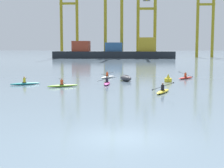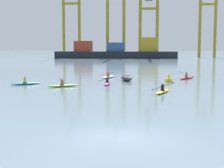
% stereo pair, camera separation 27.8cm
% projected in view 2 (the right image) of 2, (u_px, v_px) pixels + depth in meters
% --- Properties ---
extents(ground_plane, '(800.00, 800.00, 0.00)m').
position_uv_depth(ground_plane, '(119.00, 138.00, 15.53)').
color(ground_plane, slate).
extents(container_barge, '(45.42, 8.70, 7.78)m').
position_uv_depth(container_barge, '(117.00, 52.00, 125.83)').
color(container_barge, '#1E2328').
rests_on(container_barge, ground).
extents(gantry_crane_west, '(7.88, 21.24, 36.88)m').
position_uv_depth(gantry_crane_west, '(71.00, 13.00, 138.18)').
color(gantry_crane_west, olive).
rests_on(gantry_crane_west, ground).
extents(gantry_crane_west_mid, '(7.67, 17.54, 38.87)m').
position_uv_depth(gantry_crane_west_mid, '(116.00, 10.00, 129.88)').
color(gantry_crane_west_mid, olive).
rests_on(gantry_crane_west_mid, ground).
extents(gantry_crane_east_mid, '(7.88, 19.45, 32.60)m').
position_uv_depth(gantry_crane_east_mid, '(149.00, 17.00, 129.84)').
color(gantry_crane_east_mid, olive).
rests_on(gantry_crane_east_mid, ground).
extents(gantry_crane_east, '(7.48, 18.58, 33.63)m').
position_uv_depth(gantry_crane_east, '(208.00, 15.00, 136.02)').
color(gantry_crane_east, olive).
rests_on(gantry_crane_east, ground).
extents(capsized_dinghy, '(2.01, 2.82, 0.76)m').
position_uv_depth(capsized_dinghy, '(126.00, 78.00, 41.45)').
color(capsized_dinghy, '#38383D').
rests_on(capsized_dinghy, ground).
extents(channel_buoy, '(0.90, 0.90, 1.00)m').
position_uv_depth(channel_buoy, '(169.00, 79.00, 40.25)').
color(channel_buoy, yellow).
rests_on(channel_buoy, ground).
extents(kayak_red, '(2.64, 2.99, 0.95)m').
position_uv_depth(kayak_red, '(187.00, 78.00, 44.14)').
color(kayak_red, red).
rests_on(kayak_red, ground).
extents(kayak_lime, '(3.24, 2.23, 0.95)m').
position_uv_depth(kayak_lime, '(63.00, 85.00, 35.33)').
color(kayak_lime, '#7ABC2D').
rests_on(kayak_lime, ground).
extents(kayak_magenta, '(2.25, 3.40, 0.95)m').
position_uv_depth(kayak_magenta, '(107.00, 83.00, 37.59)').
color(kayak_magenta, '#C13384').
rests_on(kayak_magenta, ground).
extents(kayak_yellow, '(2.04, 3.39, 1.07)m').
position_uv_depth(kayak_yellow, '(163.00, 91.00, 30.65)').
color(kayak_yellow, yellow).
rests_on(kayak_yellow, ground).
extents(kayak_teal, '(3.21, 2.29, 1.00)m').
position_uv_depth(kayak_teal, '(26.00, 83.00, 37.37)').
color(kayak_teal, teal).
rests_on(kayak_teal, ground).
extents(kayak_white, '(2.08, 3.35, 0.95)m').
position_uv_depth(kayak_white, '(108.00, 77.00, 45.64)').
color(kayak_white, silver).
rests_on(kayak_white, ground).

